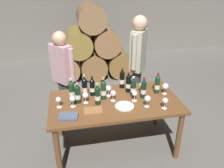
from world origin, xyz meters
name	(u,v)px	position (x,y,z in m)	size (l,w,h in m)	color
ground_plane	(115,145)	(0.00, 0.00, 0.00)	(14.00, 14.00, 0.00)	#66635E
cellar_back_wall	(84,7)	(0.00, 4.20, 1.40)	(10.00, 0.24, 2.80)	slate
barrel_stack	(92,49)	(0.00, 2.60, 0.66)	(1.86, 0.90, 1.69)	olive
dining_table	(115,107)	(0.00, 0.00, 0.67)	(1.70, 0.90, 0.76)	brown
wine_bottle_0	(103,90)	(-0.14, 0.08, 0.89)	(0.07, 0.07, 0.31)	#19381E
wine_bottle_1	(72,91)	(-0.55, 0.13, 0.90)	(0.07, 0.07, 0.32)	#19381E
wine_bottle_2	(85,87)	(-0.37, 0.21, 0.89)	(0.07, 0.07, 0.31)	black
wine_bottle_3	(92,87)	(-0.27, 0.22, 0.88)	(0.07, 0.07, 0.28)	black
wine_bottle_4	(122,79)	(0.18, 0.36, 0.90)	(0.07, 0.07, 0.32)	black
wine_bottle_5	(128,83)	(0.24, 0.22, 0.89)	(0.07, 0.07, 0.30)	black
wine_bottle_6	(133,87)	(0.27, 0.10, 0.88)	(0.07, 0.07, 0.29)	black
wine_bottle_7	(144,89)	(0.39, 0.02, 0.89)	(0.07, 0.07, 0.30)	black
wine_bottle_8	(157,84)	(0.62, 0.11, 0.89)	(0.07, 0.07, 0.30)	#19381E
wine_bottle_9	(98,95)	(-0.23, -0.03, 0.89)	(0.07, 0.07, 0.29)	black
wine_bottle_10	(78,94)	(-0.48, 0.06, 0.88)	(0.07, 0.07, 0.28)	black
wine_glass_0	(72,99)	(-0.55, -0.03, 0.87)	(0.07, 0.07, 0.15)	white
wine_glass_1	(165,101)	(0.56, -0.30, 0.87)	(0.07, 0.07, 0.15)	white
wine_glass_2	(113,94)	(-0.02, 0.01, 0.87)	(0.08, 0.08, 0.15)	white
wine_glass_3	(108,89)	(-0.06, 0.15, 0.87)	(0.08, 0.08, 0.16)	white
wine_glass_4	(165,87)	(0.72, 0.05, 0.87)	(0.09, 0.09, 0.16)	white
wine_glass_5	(148,99)	(0.36, -0.22, 0.87)	(0.08, 0.08, 0.16)	white
wine_glass_6	(142,86)	(0.42, 0.14, 0.87)	(0.09, 0.09, 0.16)	white
wine_glass_7	(85,96)	(-0.38, 0.02, 0.87)	(0.08, 0.08, 0.15)	white
wine_glass_8	(58,100)	(-0.72, -0.01, 0.86)	(0.07, 0.07, 0.14)	white
wine_glass_9	(135,94)	(0.25, -0.05, 0.86)	(0.07, 0.07, 0.15)	white
tasting_notebook	(93,111)	(-0.32, -0.20, 0.77)	(0.22, 0.16, 0.03)	#936038
leather_ledger	(68,116)	(-0.61, -0.26, 0.77)	(0.22, 0.16, 0.03)	#4C5670
serving_plate	(124,106)	(0.09, -0.16, 0.77)	(0.24, 0.24, 0.01)	white
sommelier_presenting	(138,59)	(0.53, 0.75, 1.04)	(0.33, 0.42, 1.72)	#383842
taster_seated_left	(63,72)	(-0.66, 0.72, 0.92)	(0.36, 0.39, 1.54)	#383842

